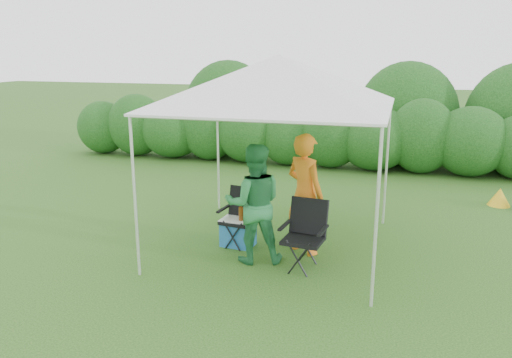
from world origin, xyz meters
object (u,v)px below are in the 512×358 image
(chair_left, at_px, (241,213))
(chair_right, at_px, (305,230))
(woman, at_px, (254,204))
(cooler, at_px, (238,232))
(canopy, at_px, (279,81))
(man, at_px, (305,194))

(chair_left, bearing_deg, chair_right, -19.72)
(woman, distance_m, cooler, 0.87)
(chair_right, distance_m, woman, 0.79)
(woman, relative_size, cooler, 3.14)
(woman, bearing_deg, canopy, -125.02)
(canopy, xyz_separation_m, chair_left, (-0.56, -0.06, -1.97))
(chair_right, relative_size, woman, 0.56)
(chair_right, relative_size, man, 0.53)
(canopy, distance_m, man, 1.64)
(canopy, distance_m, chair_left, 2.05)
(chair_right, height_order, cooler, chair_right)
(chair_right, bearing_deg, woman, -173.43)
(chair_right, relative_size, cooler, 1.76)
(canopy, bearing_deg, chair_right, -48.74)
(man, bearing_deg, cooler, 35.89)
(chair_left, height_order, woman, woman)
(man, bearing_deg, canopy, 19.85)
(chair_left, relative_size, cooler, 1.63)
(chair_left, xyz_separation_m, woman, (0.38, -0.56, 0.34))
(canopy, xyz_separation_m, woman, (-0.18, -0.62, -1.63))
(chair_left, height_order, cooler, chair_left)
(canopy, height_order, chair_left, canopy)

